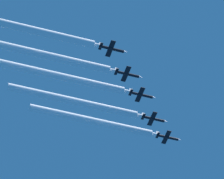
{
  "coord_description": "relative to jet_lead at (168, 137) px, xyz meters",
  "views": [
    {
      "loc": [
        218.89,
        -78.59,
        1.83
      ],
      "look_at": [
        0.15,
        -12.03,
        256.74
      ],
      "focal_mm": 136.51,
      "sensor_mm": 36.0,
      "label": 1
    }
  ],
  "objects": [
    {
      "name": "jet_fifth_echelon",
      "position": [
        44.41,
        -38.5,
        -5.82
      ],
      "size": [
        8.17,
        11.9,
        2.86
      ],
      "color": "black"
    },
    {
      "name": "smoke_trail_lead",
      "position": [
        -0.0,
        -33.24,
        -0.03
      ],
      "size": [
        3.03,
        55.6,
        3.03
      ],
      "color": "white"
    },
    {
      "name": "smoke_trail_fifth_echelon",
      "position": [
        44.41,
        -70.51,
        -5.85
      ],
      "size": [
        3.03,
        53.15,
        3.03
      ],
      "color": "white"
    },
    {
      "name": "smoke_trail_third_echelon",
      "position": [
        22.33,
        -56.17,
        -2.58
      ],
      "size": [
        3.03,
        62.84,
        3.03
      ],
      "color": "white"
    },
    {
      "name": "jet_third_echelon",
      "position": [
        22.33,
        -19.32,
        -2.55
      ],
      "size": [
        8.17,
        11.9,
        2.86
      ],
      "color": "black"
    },
    {
      "name": "jet_second_echelon",
      "position": [
        10.27,
        -9.97,
        -1.78
      ],
      "size": [
        8.17,
        11.9,
        2.86
      ],
      "color": "black"
    },
    {
      "name": "smoke_trail_fourth_echelon",
      "position": [
        33.07,
        -63.14,
        -4.75
      ],
      "size": [
        3.03,
        57.99,
        3.03
      ],
      "color": "white"
    },
    {
      "name": "jet_fourth_echelon",
      "position": [
        33.07,
        -28.71,
        -4.72
      ],
      "size": [
        8.17,
        11.9,
        2.86
      ],
      "color": "black"
    },
    {
      "name": "smoke_trail_second_echelon",
      "position": [
        10.27,
        -43.86,
        -1.8
      ],
      "size": [
        3.03,
        56.92,
        3.03
      ],
      "color": "white"
    },
    {
      "name": "jet_lead",
      "position": [
        0.0,
        0.0,
        0.0
      ],
      "size": [
        8.17,
        11.9,
        2.86
      ],
      "color": "black"
    }
  ]
}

